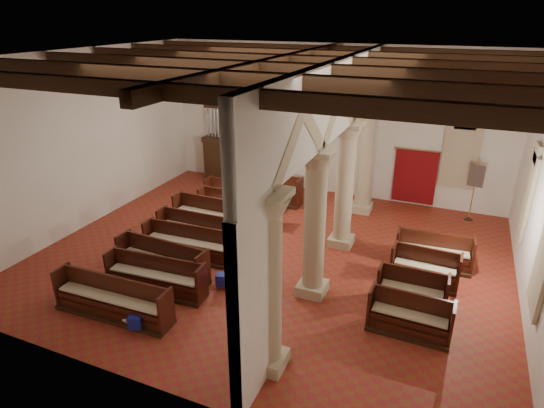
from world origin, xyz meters
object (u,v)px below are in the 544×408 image
at_px(lectern, 286,183).
at_px(processional_banner, 472,200).
at_px(pipe_organ, 227,152).
at_px(nave_pew_0, 113,304).
at_px(aisle_pew_0, 409,321).

relative_size(lectern, processional_banner, 0.61).
relative_size(pipe_organ, nave_pew_0, 1.36).
relative_size(processional_banner, aisle_pew_0, 1.17).
bearing_deg(pipe_organ, lectern, -13.62).
xyz_separation_m(processional_banner, nave_pew_0, (-8.10, -9.67, -0.44)).
bearing_deg(nave_pew_0, aisle_pew_0, 15.92).
relative_size(lectern, nave_pew_0, 0.43).
xyz_separation_m(lectern, processional_banner, (7.06, 0.51, 0.21)).
bearing_deg(lectern, pipe_organ, 173.27).
distance_m(lectern, aisle_pew_0, 9.11).
distance_m(pipe_organ, aisle_pew_0, 11.85).
height_order(pipe_organ, nave_pew_0, pipe_organ).
bearing_deg(processional_banner, lectern, -165.73).
distance_m(lectern, nave_pew_0, 9.22).
height_order(lectern, nave_pew_0, lectern).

